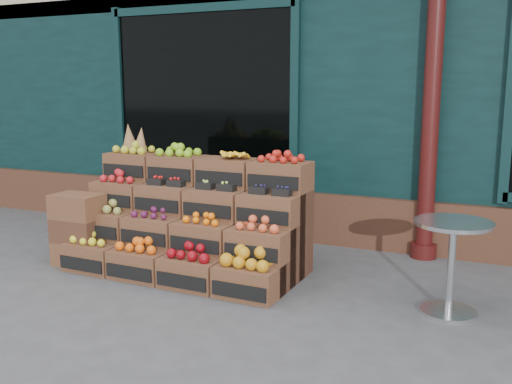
% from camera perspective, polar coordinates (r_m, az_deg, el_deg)
% --- Properties ---
extents(ground, '(60.00, 60.00, 0.00)m').
position_cam_1_polar(ground, '(4.97, -1.21, -11.22)').
color(ground, '#47474A').
rests_on(ground, ground).
extents(shop_facade, '(12.00, 6.24, 4.80)m').
position_cam_1_polar(shop_facade, '(9.51, 12.40, 13.65)').
color(shop_facade, black).
rests_on(shop_facade, ground).
extents(crate_display, '(2.33, 1.17, 1.45)m').
position_cam_1_polar(crate_display, '(5.84, -6.54, -3.39)').
color(crate_display, brown).
rests_on(crate_display, ground).
extents(spare_crates, '(0.50, 0.35, 0.75)m').
position_cam_1_polar(spare_crates, '(6.21, -17.31, -3.63)').
color(spare_crates, brown).
rests_on(spare_crates, ground).
extents(bistro_table, '(0.62, 0.62, 0.78)m').
position_cam_1_polar(bistro_table, '(4.90, 18.98, -6.13)').
color(bistro_table, '#B7B9BE').
rests_on(bistro_table, ground).
extents(shopkeeper, '(0.72, 0.49, 1.90)m').
position_cam_1_polar(shopkeeper, '(7.95, -4.60, 4.06)').
color(shopkeeper, '#175226').
rests_on(shopkeeper, ground).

